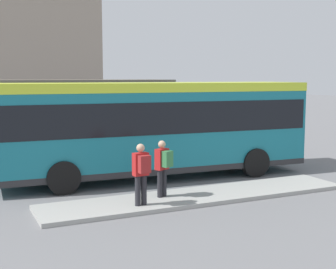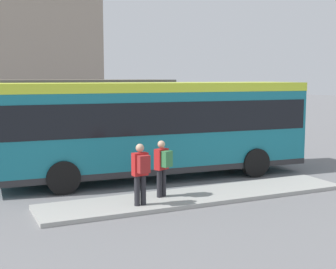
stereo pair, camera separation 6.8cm
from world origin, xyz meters
name	(u,v)px [view 1 (the left image)]	position (x,y,z in m)	size (l,w,h in m)	color
ground_plane	(154,177)	(0.00, 0.00, 0.00)	(120.00, 120.00, 0.00)	slate
curb_island	(199,196)	(0.07, -3.20, 0.06)	(9.36, 1.80, 0.12)	#9E9E99
city_bus	(154,123)	(0.01, 0.00, 1.93)	(10.98, 3.18, 3.32)	#197284
pedestrian_waiting	(141,170)	(-1.91, -3.61, 1.07)	(0.43, 0.45, 1.66)	#232328
pedestrian_companion	(163,165)	(-1.02, -3.02, 1.05)	(0.48, 0.51, 1.62)	#232328
bicycle_black	(252,138)	(7.58, 4.91, 0.38)	(0.48, 1.74, 0.75)	black
bicycle_orange	(240,137)	(7.40, 5.69, 0.38)	(0.48, 1.75, 0.76)	black
station_shelter	(76,83)	(-1.06, 6.72, 3.23)	(8.68, 3.40, 3.40)	#706656
potted_planter_near_shelter	(38,150)	(-3.34, 3.97, 0.65)	(0.77, 0.77, 1.24)	slate
potted_planter_far_side	(130,145)	(0.67, 4.22, 0.56)	(0.71, 0.71, 1.08)	slate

